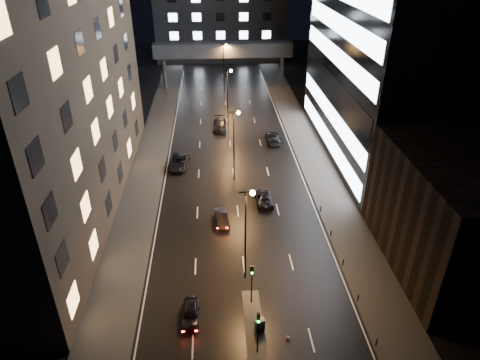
{
  "coord_description": "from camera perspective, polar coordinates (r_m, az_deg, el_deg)",
  "views": [
    {
      "loc": [
        -2.68,
        -24.24,
        29.63
      ],
      "look_at": [
        0.34,
        20.74,
        4.0
      ],
      "focal_mm": 32.0,
      "sensor_mm": 36.0,
      "label": 1
    }
  ],
  "objects": [
    {
      "name": "streetlight_near",
      "position": [
        39.78,
        0.98,
        -5.94
      ],
      "size": [
        1.45,
        0.5,
        10.15
      ],
      "color": "black",
      "rests_on": "ground"
    },
    {
      "name": "car_toward_a",
      "position": [
        54.74,
        3.19,
        -2.41
      ],
      "size": [
        2.32,
        4.71,
        1.29
      ],
      "primitive_type": "imported",
      "rotation": [
        0.0,
        0.0,
        3.18
      ],
      "color": "black",
      "rests_on": "ground"
    },
    {
      "name": "car_away_d",
      "position": [
        76.27,
        -2.69,
        7.39
      ],
      "size": [
        2.41,
        5.66,
        1.63
      ],
      "primitive_type": "imported",
      "rotation": [
        0.0,
        0.0,
        -0.02
      ],
      "color": "black",
      "rests_on": "ground"
    },
    {
      "name": "median_island",
      "position": [
        39.64,
        1.86,
        -18.62
      ],
      "size": [
        1.6,
        8.0,
        0.15
      ],
      "primitive_type": "cube",
      "color": "#383533",
      "rests_on": "ground"
    },
    {
      "name": "utility_cabinet",
      "position": [
        38.62,
        2.62,
        -18.74
      ],
      "size": [
        0.91,
        0.66,
        1.27
      ],
      "primitive_type": "cube",
      "rotation": [
        0.0,
        0.0,
        0.19
      ],
      "color": "#4B4B4D",
      "rests_on": "median_island"
    },
    {
      "name": "building_right_low",
      "position": [
        46.67,
        26.0,
        -4.18
      ],
      "size": [
        10.0,
        18.0,
        12.0
      ],
      "primitive_type": "cube",
      "color": "black",
      "rests_on": "ground"
    },
    {
      "name": "streetlight_mid_b",
      "position": [
        75.91,
        -1.54,
        11.87
      ],
      "size": [
        1.45,
        0.5,
        10.15
      ],
      "color": "black",
      "rests_on": "ground"
    },
    {
      "name": "car_away_c",
      "position": [
        63.7,
        -8.18,
        2.36
      ],
      "size": [
        3.29,
        5.91,
        1.56
      ],
      "primitive_type": "imported",
      "rotation": [
        0.0,
        0.0,
        -0.13
      ],
      "color": "black",
      "rests_on": "ground"
    },
    {
      "name": "building_left",
      "position": [
        53.03,
        -26.85,
        16.16
      ],
      "size": [
        15.0,
        48.0,
        40.0
      ],
      "primitive_type": "cube",
      "color": "#2D2319",
      "rests_on": "ground"
    },
    {
      "name": "traffic_signal_near",
      "position": [
        39.23,
        1.58,
        -12.97
      ],
      "size": [
        0.28,
        0.34,
        4.4
      ],
      "color": "black",
      "rests_on": "median_island"
    },
    {
      "name": "skybridge",
      "position": [
        96.65,
        -2.25,
        16.87
      ],
      "size": [
        30.0,
        3.0,
        10.0
      ],
      "color": "#333335",
      "rests_on": "ground"
    },
    {
      "name": "ground",
      "position": [
        70.8,
        -1.32,
        4.87
      ],
      "size": [
        160.0,
        160.0,
        0.0
      ],
      "primitive_type": "plane",
      "color": "black",
      "rests_on": "ground"
    },
    {
      "name": "car_away_b",
      "position": [
        50.95,
        -2.46,
        -5.09
      ],
      "size": [
        1.84,
        4.01,
        1.28
      ],
      "primitive_type": "imported",
      "rotation": [
        0.0,
        0.0,
        0.13
      ],
      "color": "black",
      "rests_on": "ground"
    },
    {
      "name": "sidewalk_right",
      "position": [
        67.92,
        9.49,
        3.39
      ],
      "size": [
        5.0,
        110.0,
        0.15
      ],
      "primitive_type": "cube",
      "color": "#383533",
      "rests_on": "ground"
    },
    {
      "name": "bollard_row",
      "position": [
        44.3,
        14.47,
        -12.76
      ],
      "size": [
        0.12,
        25.12,
        0.9
      ],
      "color": "black",
      "rests_on": "ground"
    },
    {
      "name": "cone_a",
      "position": [
        38.6,
        6.39,
        -20.17
      ],
      "size": [
        0.4,
        0.4,
        0.53
      ],
      "primitive_type": "cone",
      "rotation": [
        0.0,
        0.0,
        0.24
      ],
      "color": "orange",
      "rests_on": "ground"
    },
    {
      "name": "car_toward_b",
      "position": [
        71.34,
        4.42,
        5.68
      ],
      "size": [
        2.23,
        5.4,
        1.56
      ],
      "primitive_type": "imported",
      "rotation": [
        0.0,
        0.0,
        3.13
      ],
      "color": "black",
      "rests_on": "ground"
    },
    {
      "name": "streetlight_mid_a",
      "position": [
        57.2,
        -0.67,
        5.76
      ],
      "size": [
        1.45,
        0.5,
        10.15
      ],
      "color": "black",
      "rests_on": "ground"
    },
    {
      "name": "traffic_signal_far",
      "position": [
        35.4,
        2.43,
        -18.98
      ],
      "size": [
        0.28,
        0.34,
        4.4
      ],
      "color": "black",
      "rests_on": "median_island"
    },
    {
      "name": "car_away_a",
      "position": [
        39.93,
        -6.61,
        -17.2
      ],
      "size": [
        1.58,
        3.76,
        1.27
      ],
      "primitive_type": "imported",
      "rotation": [
        0.0,
        0.0,
        -0.02
      ],
      "color": "black",
      "rests_on": "ground"
    },
    {
      "name": "streetlight_far",
      "position": [
        95.14,
        -2.09,
        15.53
      ],
      "size": [
        1.45,
        0.5,
        10.15
      ],
      "color": "black",
      "rests_on": "ground"
    },
    {
      "name": "sidewalk_left",
      "position": [
        66.93,
        -11.88,
        2.74
      ],
      "size": [
        5.0,
        110.0,
        0.15
      ],
      "primitive_type": "cube",
      "color": "#383533",
      "rests_on": "ground"
    },
    {
      "name": "building_far",
      "position": [
        123.46,
        -2.75,
        21.61
      ],
      "size": [
        34.0,
        14.0,
        25.0
      ],
      "primitive_type": "cube",
      "color": "#333335",
      "rests_on": "ground"
    }
  ]
}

